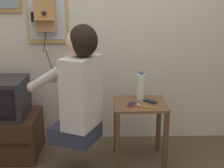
{
  "coord_description": "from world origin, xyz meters",
  "views": [
    {
      "loc": [
        0.12,
        -2.12,
        1.54
      ],
      "look_at": [
        0.19,
        0.46,
        0.78
      ],
      "focal_mm": 50.0,
      "sensor_mm": 36.0,
      "label": 1
    }
  ],
  "objects_px": {
    "wall_phone_antique": "(45,15)",
    "cell_phone_spare": "(150,101)",
    "person": "(79,85)",
    "toothbrush": "(144,106)",
    "cell_phone_held": "(131,104)",
    "water_bottle": "(141,87)",
    "wall_mirror": "(46,3)"
  },
  "relations": [
    {
      "from": "water_bottle",
      "to": "cell_phone_held",
      "type": "bearing_deg",
      "value": -123.4
    },
    {
      "from": "person",
      "to": "toothbrush",
      "type": "distance_m",
      "value": 0.6
    },
    {
      "from": "wall_mirror",
      "to": "toothbrush",
      "type": "bearing_deg",
      "value": -33.88
    },
    {
      "from": "wall_phone_antique",
      "to": "wall_mirror",
      "type": "relative_size",
      "value": 0.92
    },
    {
      "from": "wall_phone_antique",
      "to": "toothbrush",
      "type": "bearing_deg",
      "value": -31.73
    },
    {
      "from": "wall_phone_antique",
      "to": "cell_phone_spare",
      "type": "bearing_deg",
      "value": -23.71
    },
    {
      "from": "person",
      "to": "cell_phone_spare",
      "type": "relative_size",
      "value": 7.55
    },
    {
      "from": "wall_phone_antique",
      "to": "water_bottle",
      "type": "xyz_separation_m",
      "value": [
        0.9,
        -0.36,
        -0.62
      ]
    },
    {
      "from": "wall_mirror",
      "to": "cell_phone_spare",
      "type": "distance_m",
      "value": 1.37
    },
    {
      "from": "person",
      "to": "wall_mirror",
      "type": "xyz_separation_m",
      "value": [
        -0.35,
        0.67,
        0.64
      ]
    },
    {
      "from": "wall_phone_antique",
      "to": "cell_phone_held",
      "type": "height_order",
      "value": "wall_phone_antique"
    },
    {
      "from": "wall_phone_antique",
      "to": "cell_phone_held",
      "type": "bearing_deg",
      "value": -32.11
    },
    {
      "from": "wall_phone_antique",
      "to": "person",
      "type": "bearing_deg",
      "value": -60.39
    },
    {
      "from": "water_bottle",
      "to": "toothbrush",
      "type": "height_order",
      "value": "water_bottle"
    },
    {
      "from": "wall_mirror",
      "to": "cell_phone_held",
      "type": "relative_size",
      "value": 5.72
    },
    {
      "from": "person",
      "to": "toothbrush",
      "type": "height_order",
      "value": "person"
    },
    {
      "from": "cell_phone_held",
      "to": "toothbrush",
      "type": "xyz_separation_m",
      "value": [
        0.11,
        -0.06,
        0.0
      ]
    },
    {
      "from": "wall_mirror",
      "to": "water_bottle",
      "type": "bearing_deg",
      "value": -24.05
    },
    {
      "from": "cell_phone_spare",
      "to": "wall_phone_antique",
      "type": "bearing_deg",
      "value": 114.28
    },
    {
      "from": "cell_phone_held",
      "to": "water_bottle",
      "type": "relative_size",
      "value": 0.52
    },
    {
      "from": "cell_phone_held",
      "to": "cell_phone_spare",
      "type": "distance_m",
      "value": 0.19
    },
    {
      "from": "wall_mirror",
      "to": "water_bottle",
      "type": "height_order",
      "value": "wall_mirror"
    },
    {
      "from": "wall_mirror",
      "to": "water_bottle",
      "type": "distance_m",
      "value": 1.22
    },
    {
      "from": "cell_phone_spare",
      "to": "toothbrush",
      "type": "xyz_separation_m",
      "value": [
        -0.07,
        -0.13,
        0.0
      ]
    },
    {
      "from": "person",
      "to": "water_bottle",
      "type": "xyz_separation_m",
      "value": [
        0.55,
        0.27,
        -0.1
      ]
    },
    {
      "from": "wall_phone_antique",
      "to": "cell_phone_spare",
      "type": "xyz_separation_m",
      "value": [
        0.98,
        -0.43,
        -0.74
      ]
    },
    {
      "from": "wall_phone_antique",
      "to": "water_bottle",
      "type": "height_order",
      "value": "wall_phone_antique"
    },
    {
      "from": "wall_mirror",
      "to": "cell_phone_spare",
      "type": "xyz_separation_m",
      "value": [
        0.97,
        -0.47,
        -0.85
      ]
    },
    {
      "from": "water_bottle",
      "to": "toothbrush",
      "type": "relative_size",
      "value": 1.8
    },
    {
      "from": "cell_phone_held",
      "to": "cell_phone_spare",
      "type": "height_order",
      "value": "same"
    },
    {
      "from": "person",
      "to": "cell_phone_spare",
      "type": "xyz_separation_m",
      "value": [
        0.62,
        0.2,
        -0.21
      ]
    },
    {
      "from": "wall_phone_antique",
      "to": "cell_phone_held",
      "type": "xyz_separation_m",
      "value": [
        0.81,
        -0.51,
        -0.74
      ]
    }
  ]
}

